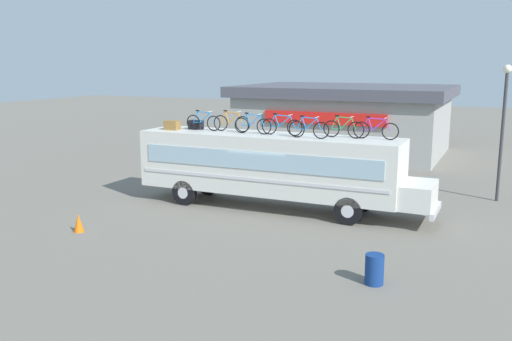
% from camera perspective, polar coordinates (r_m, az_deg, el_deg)
% --- Properties ---
extents(ground_plane, '(120.00, 120.00, 0.00)m').
position_cam_1_polar(ground_plane, '(23.36, 1.17, -3.78)').
color(ground_plane, slate).
extents(bus, '(12.23, 2.40, 3.06)m').
position_cam_1_polar(bus, '(22.88, 1.71, 0.57)').
color(bus, silver).
rests_on(bus, ground).
extents(luggage_bag_1, '(0.63, 0.42, 0.39)m').
position_cam_1_polar(luggage_bag_1, '(24.60, -8.52, 4.58)').
color(luggage_bag_1, olive).
rests_on(luggage_bag_1, bus).
extents(luggage_bag_2, '(0.60, 0.36, 0.39)m').
position_cam_1_polar(luggage_bag_2, '(24.65, -6.12, 4.65)').
color(luggage_bag_2, black).
rests_on(luggage_bag_2, bus).
extents(rooftop_bicycle_1, '(1.66, 0.44, 0.87)m').
position_cam_1_polar(rooftop_bicycle_1, '(24.15, -5.39, 4.93)').
color(rooftop_bicycle_1, black).
rests_on(rooftop_bicycle_1, bus).
extents(rooftop_bicycle_2, '(1.71, 0.44, 0.89)m').
position_cam_1_polar(rooftop_bicycle_2, '(23.71, -2.51, 4.88)').
color(rooftop_bicycle_2, black).
rests_on(rooftop_bicycle_2, bus).
extents(rooftop_bicycle_3, '(1.65, 0.44, 0.87)m').
position_cam_1_polar(rooftop_bicycle_3, '(22.90, -0.35, 4.65)').
color(rooftop_bicycle_3, black).
rests_on(rooftop_bicycle_3, bus).
extents(rooftop_bicycle_4, '(1.75, 0.44, 0.87)m').
position_cam_1_polar(rooftop_bicycle_4, '(22.49, 2.63, 4.53)').
color(rooftop_bicycle_4, black).
rests_on(rooftop_bicycle_4, bus).
extents(rooftop_bicycle_5, '(1.65, 0.44, 0.87)m').
position_cam_1_polar(rooftop_bicycle_5, '(21.68, 5.38, 4.25)').
color(rooftop_bicycle_5, black).
rests_on(rooftop_bicycle_5, bus).
extents(rooftop_bicycle_6, '(1.63, 0.44, 0.88)m').
position_cam_1_polar(rooftop_bicycle_6, '(21.95, 8.88, 4.25)').
color(rooftop_bicycle_6, black).
rests_on(rooftop_bicycle_6, bus).
extents(rooftop_bicycle_7, '(1.75, 0.44, 0.87)m').
position_cam_1_polar(rooftop_bicycle_7, '(21.78, 12.07, 4.08)').
color(rooftop_bicycle_7, black).
rests_on(rooftop_bicycle_7, bus).
extents(roadside_building, '(13.39, 9.90, 4.41)m').
position_cam_1_polar(roadside_building, '(37.74, 9.05, 5.23)').
color(roadside_building, '#9E9E99').
rests_on(roadside_building, ground).
extents(trash_bin, '(0.51, 0.51, 0.84)m').
position_cam_1_polar(trash_bin, '(15.78, 11.95, -9.81)').
color(trash_bin, navy).
rests_on(trash_bin, ground).
extents(traffic_cone, '(0.37, 0.37, 0.65)m').
position_cam_1_polar(traffic_cone, '(20.98, -17.59, -5.11)').
color(traffic_cone, orange).
rests_on(traffic_cone, ground).
extents(street_lamp, '(0.37, 0.37, 5.85)m').
position_cam_1_polar(street_lamp, '(26.06, 23.87, 5.05)').
color(street_lamp, '#38383D').
rests_on(street_lamp, ground).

